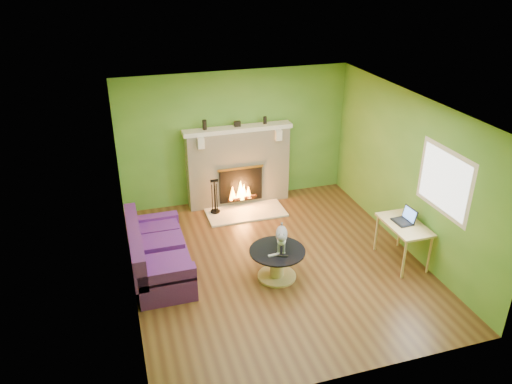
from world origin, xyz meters
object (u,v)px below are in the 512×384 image
at_px(cat, 281,237).
at_px(sofa, 157,255).
at_px(coffee_table, 277,262).
at_px(desk, 404,228).

bearing_deg(cat, sofa, -179.07).
bearing_deg(coffee_table, cat, 32.01).
bearing_deg(sofa, cat, -19.02).
relative_size(coffee_table, desk, 0.92).
bearing_deg(sofa, desk, -12.46).
height_order(sofa, cat, cat).
relative_size(sofa, coffee_table, 2.13).
relative_size(sofa, cat, 2.88).
xyz_separation_m(coffee_table, cat, (0.08, 0.05, 0.40)).
distance_m(coffee_table, desk, 2.10).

